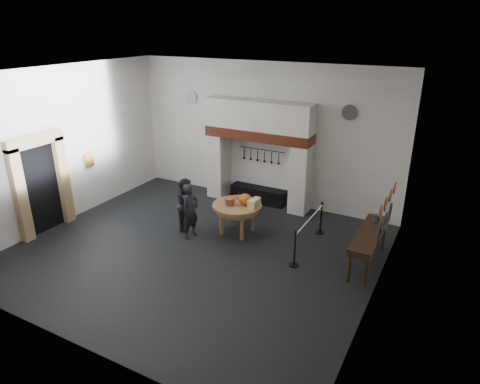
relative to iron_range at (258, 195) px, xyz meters
The scene contains 39 objects.
floor 3.73m from the iron_range, 90.00° to the right, with size 9.00×8.00×0.02m, color black.
ceiling 5.65m from the iron_range, 90.00° to the right, with size 9.00×8.00×0.02m, color silver.
wall_back 2.02m from the iron_range, 90.00° to the left, with size 9.00×0.02×4.50m, color white.
wall_front 7.97m from the iron_range, 90.00° to the right, with size 9.00×0.02×4.50m, color white.
wall_left 6.17m from the iron_range, 140.42° to the right, with size 0.02×8.00×4.50m, color white.
wall_right 6.17m from the iron_range, 39.58° to the right, with size 0.02×8.00×4.50m, color white.
chimney_pier_left 1.69m from the iron_range, behind, with size 0.55×0.70×2.15m, color silver.
chimney_pier_right 1.69m from the iron_range, ahead, with size 0.55×0.70×2.15m, color silver.
hearth_brick_band 2.06m from the iron_range, 90.00° to the right, with size 3.50×0.72×0.32m, color #9E442B.
chimney_hood 2.67m from the iron_range, 90.00° to the right, with size 3.50×0.70×0.90m, color silver.
iron_range is the anchor object (origin of this frame).
utensil_rail 1.51m from the iron_range, 90.00° to the left, with size 0.02×0.02×1.60m, color black.
door_recess 6.58m from the iron_range, 133.44° to the right, with size 0.04×1.10×2.50m, color black.
door_jamb_near 7.05m from the iron_range, 128.94° to the right, with size 0.22×0.30×2.60m, color tan.
door_jamb_far 6.04m from the iron_range, 137.45° to the right, with size 0.22×0.30×2.60m, color tan.
door_lintel 6.87m from the iron_range, 132.86° to the right, with size 0.22×1.70×0.30m, color tan.
wall_plaque 5.49m from the iron_range, 146.73° to the right, with size 0.05×0.34×0.44m, color gold.
work_table 2.43m from the iron_range, 78.85° to the right, with size 1.37×1.37×0.07m, color tan.
pumpkin 2.43m from the iron_range, 73.48° to the right, with size 0.36×0.36×0.31m, color orange.
cheese_block_big 2.65m from the iron_range, 67.96° to the right, with size 0.22×0.22×0.24m, color #F4EB92.
cheese_block_small 2.37m from the iron_range, 65.57° to the right, with size 0.18×0.18×0.20m, color #DDDC84.
wicker_basket 2.58m from the iron_range, 82.93° to the right, with size 0.32×0.32×0.22m, color brown.
bread_loaf 2.11m from the iron_range, 79.73° to the right, with size 0.31×0.18×0.13m, color #9A5C36.
visitor_near 3.23m from the iron_range, 99.89° to the right, with size 0.57×0.37×1.55m, color black.
visitor_far 2.94m from the iron_range, 109.07° to the right, with size 0.74×0.58×1.52m, color black.
side_table 4.76m from the iron_range, 29.63° to the right, with size 0.55×2.20×0.06m, color #371F14.
pewter_jug 4.52m from the iron_range, 22.90° to the right, with size 0.12×0.12×0.22m, color #454448.
copper_pan_a 5.93m from the iron_range, 38.28° to the right, with size 0.34×0.34×0.03m, color #C6662D.
copper_pan_b 5.62m from the iron_range, 33.66° to the right, with size 0.32×0.32×0.03m, color #C6662D.
copper_pan_c 5.35m from the iron_range, 28.48° to the right, with size 0.30×0.30×0.03m, color #C6662D.
copper_pan_d 5.13m from the iron_range, 22.75° to the right, with size 0.28×0.28×0.03m, color #C6662D.
pewter_plate_left 5.69m from the iron_range, 36.66° to the right, with size 0.40×0.40×0.03m, color #4C4C51.
pewter_plate_mid 5.36m from the iron_range, 31.38° to the right, with size 0.40×0.40×0.03m, color #4C4C51.
pewter_plate_right 5.08m from the iron_range, 25.42° to the right, with size 0.40×0.40×0.03m, color #4C4C51.
pewter_plate_back_left 4.01m from the iron_range, behind, with size 0.44×0.44×0.03m, color #4C4C51.
pewter_plate_back_right 4.01m from the iron_range, ahead, with size 0.44×0.44×0.03m, color #4C4C51.
barrier_post_near 4.10m from the iron_range, 51.60° to the right, with size 0.05×0.05×0.90m, color black.
barrier_post_far 2.82m from the iron_range, 25.40° to the right, with size 0.05×0.05×0.90m, color black.
barrier_rope 3.42m from the iron_range, 40.97° to the right, with size 0.04×0.04×2.00m, color silver.
Camera 1 is at (5.69, -8.14, 5.60)m, focal length 32.00 mm.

